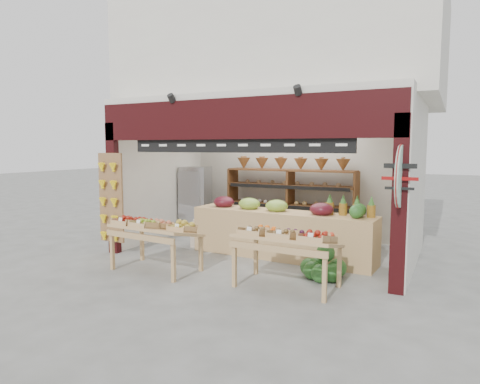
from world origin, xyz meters
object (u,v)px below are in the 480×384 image
object	(u,v)px
display_table_left	(152,227)
watermelon_pile	(322,267)
refrigerator	(196,200)
cardboard_stack	(212,236)
display_table_right	(287,238)
mid_counter	(281,232)
back_shelving	(290,188)

from	to	relation	value
display_table_left	watermelon_pile	bearing A→B (deg)	16.17
refrigerator	display_table_left	world-z (taller)	refrigerator
cardboard_stack	display_table_left	distance (m)	2.06
display_table_right	cardboard_stack	bearing A→B (deg)	142.90
cardboard_stack	mid_counter	xyz separation A→B (m)	(1.69, -0.21, 0.28)
watermelon_pile	mid_counter	bearing A→B (deg)	139.49
refrigerator	display_table_left	distance (m)	3.32
refrigerator	cardboard_stack	bearing A→B (deg)	-57.24
cardboard_stack	watermelon_pile	bearing A→B (deg)	-22.59
back_shelving	watermelon_pile	world-z (taller)	back_shelving
cardboard_stack	display_table_right	world-z (taller)	display_table_right
cardboard_stack	watermelon_pile	world-z (taller)	cardboard_stack
back_shelving	mid_counter	xyz separation A→B (m)	(0.44, -1.72, -0.71)
cardboard_stack	refrigerator	bearing A→B (deg)	134.96
cardboard_stack	display_table_left	size ratio (longest dim) A/B	0.63
back_shelving	cardboard_stack	distance (m)	2.19
refrigerator	cardboard_stack	size ratio (longest dim) A/B	1.67
refrigerator	watermelon_pile	bearing A→B (deg)	-42.54
refrigerator	cardboard_stack	xyz separation A→B (m)	(1.14, -1.14, -0.62)
refrigerator	back_shelving	bearing A→B (deg)	-3.51
mid_counter	display_table_right	bearing A→B (deg)	-65.37
cardboard_stack	display_table_right	distance (m)	3.10
back_shelving	watermelon_pile	distance (m)	3.26
back_shelving	refrigerator	world-z (taller)	back_shelving
mid_counter	watermelon_pile	size ratio (longest dim) A/B	4.96
back_shelving	mid_counter	size ratio (longest dim) A/B	0.84
display_table_left	display_table_right	xyz separation A→B (m)	(2.47, 0.15, 0.03)
back_shelving	mid_counter	bearing A→B (deg)	-75.74
display_table_left	back_shelving	bearing A→B (deg)	69.76
back_shelving	display_table_left	world-z (taller)	back_shelving
display_table_left	mid_counter	bearing A→B (deg)	45.85
back_shelving	refrigerator	bearing A→B (deg)	-171.32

